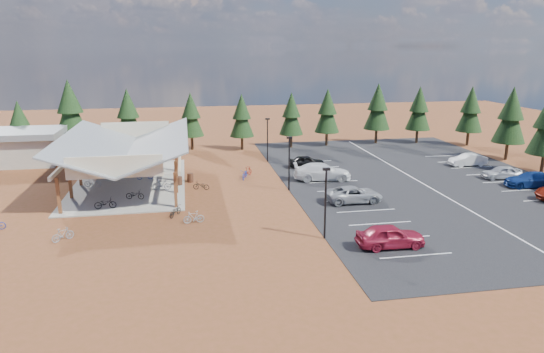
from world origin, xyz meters
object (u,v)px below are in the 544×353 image
object	(u,v)px
bike_14	(245,174)
bike_1	(93,182)
bike_5	(162,185)
bike_15	(248,171)
bike_3	(106,163)
bike_16	(201,186)
car_9	(468,160)
bike_13	(194,217)
lamp_post_0	(326,198)
bike_pavilion	(127,146)
lamp_post_1	(289,160)
bike_9	(63,234)
trash_bin_0	(179,181)
lamp_post_2	(268,137)
car_8	(501,172)
bike_4	(135,195)
outbuilding	(12,147)
bike_12	(175,211)
trash_bin_1	(190,178)
car_0	(390,236)
car_7	(531,180)
car_3	(322,172)
car_2	(354,194)
car_4	(307,161)
bike_6	(145,175)
bike_2	(101,172)
bike_0	(105,203)

from	to	relation	value
bike_14	bike_1	bearing A→B (deg)	-158.43
bike_5	bike_15	world-z (taller)	bike_5
bike_3	bike_16	distance (m)	14.60
bike_1	car_9	xyz separation A→B (m)	(40.27, 1.77, 0.14)
bike_14	bike_13	bearing A→B (deg)	-95.59
lamp_post_0	bike_1	size ratio (longest dim) A/B	3.14
bike_pavilion	lamp_post_1	distance (m)	15.83
bike_5	bike_9	bearing A→B (deg)	154.78
trash_bin_0	bike_3	size ratio (longest dim) A/B	0.55
lamp_post_2	car_8	bearing A→B (deg)	-28.13
lamp_post_0	bike_4	bearing A→B (deg)	140.85
bike_3	bike_9	xyz separation A→B (m)	(0.17, -21.42, -0.12)
outbuilding	bike_9	bearing A→B (deg)	-66.64
bike_12	bike_5	bearing A→B (deg)	-51.08
bike_9	bike_12	bearing A→B (deg)	-100.78
trash_bin_1	bike_9	xyz separation A→B (m)	(-8.99, -13.81, 0.03)
bike_12	bike_14	bearing A→B (deg)	-95.19
bike_pavilion	bike_14	size ratio (longest dim) A/B	10.10
car_0	car_7	xyz separation A→B (m)	(19.25, 11.24, -0.07)
bike_1	car_3	size ratio (longest dim) A/B	0.28
bike_1	bike_4	distance (m)	6.34
lamp_post_1	car_9	size ratio (longest dim) A/B	1.23
car_2	car_8	xyz separation A→B (m)	(17.43, 4.69, -0.03)
car_4	bike_6	bearing A→B (deg)	100.77
bike_2	car_9	distance (m)	40.24
car_7	bike_6	bearing A→B (deg)	-94.97
bike_2	bike_16	xyz separation A→B (m)	(10.08, -6.56, -0.12)
bike_15	outbuilding	bearing A→B (deg)	15.94
bike_13	car_8	xyz separation A→B (m)	(31.25, 7.42, 0.22)
lamp_post_1	car_2	bearing A→B (deg)	-43.63
trash_bin_1	car_7	world-z (taller)	car_7
outbuilding	bike_2	world-z (taller)	outbuilding
bike_0	bike_2	bearing A→B (deg)	7.83
car_9	trash_bin_1	bearing A→B (deg)	-88.80
bike_13	lamp_post_0	bearing A→B (deg)	56.52
bike_4	bike_13	size ratio (longest dim) A/B	1.01
trash_bin_0	bike_12	xyz separation A→B (m)	(-0.27, -8.85, -0.01)
trash_bin_1	car_4	world-z (taller)	car_4
outbuilding	car_4	bearing A→B (deg)	-13.17
bike_5	trash_bin_1	bearing A→B (deg)	-40.64
bike_pavilion	bike_5	xyz separation A→B (m)	(3.22, -3.11, -3.20)
bike_5	car_8	world-z (taller)	car_8
bike_12	car_2	bearing A→B (deg)	-147.98
bike_2	car_8	world-z (taller)	car_8
outbuilding	bike_12	xyz separation A→B (m)	(18.54, -21.45, -1.59)
bike_pavilion	car_4	distance (m)	19.36
bike_6	bike_3	bearing A→B (deg)	33.75
lamp_post_1	bike_5	bearing A→B (deg)	170.91
bike_6	bike_12	size ratio (longest dim) A/B	0.97
bike_0	bike_4	distance (m)	3.10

